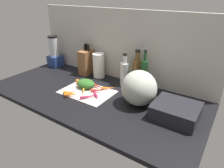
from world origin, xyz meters
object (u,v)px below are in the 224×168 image
carrot_3 (91,96)px  winter_squash (139,88)px  blender_appliance (55,53)px  bottle_0 (124,73)px  carrot_8 (84,89)px  carrot_9 (98,86)px  carrot_1 (71,94)px  carrot_5 (98,90)px  carrot_0 (81,84)px  carrot_2 (70,93)px  carrot_4 (97,96)px  bottle_2 (144,75)px  carrot_7 (89,86)px  dish_rack (176,111)px  cutting_board (87,92)px  bottle_1 (137,72)px  paper_towel_roll (99,65)px  carrot_6 (109,88)px  knife_block (87,62)px

carrot_3 → winter_squash: winter_squash is taller
winter_squash → blender_appliance: blender_appliance is taller
winter_squash → bottle_0: (-24.17, 21.47, -1.52)cm
carrot_8 → carrot_9: (5.49, 10.86, 0.06)cm
carrot_1 → carrot_5: bearing=53.0°
carrot_8 → blender_appliance: size_ratio=0.45×
carrot_0 → carrot_8: (8.17, -6.05, -0.35)cm
carrot_2 → carrot_9: same height
carrot_4 → bottle_2: (22.85, 31.40, 11.11)cm
carrot_9 → carrot_7: bearing=-140.8°
dish_rack → blender_appliance: bearing=169.9°
carrot_8 → bottle_0: bearing=55.0°
cutting_board → bottle_1: (26.39, 32.71, 12.04)cm
carrot_8 → bottle_1: bottle_1 is taller
carrot_5 → bottle_2: size_ratio=0.31×
carrot_9 → dish_rack: 65.99cm
carrot_4 → carrot_1: bearing=-152.1°
carrot_0 → carrot_1: bearing=-70.9°
paper_towel_roll → bottle_1: size_ratio=0.72×
carrot_1 → carrot_5: size_ratio=1.01×
carrot_0 → dish_rack: size_ratio=0.51×
carrot_2 → carrot_6: carrot_2 is taller
carrot_2 → winter_squash: bearing=19.3°
bottle_0 → bottle_1: bearing=30.7°
carrot_7 → carrot_1: bearing=-96.6°
carrot_2 → carrot_6: size_ratio=0.87×
carrot_9 → bottle_2: (32.07, 18.12, 10.92)cm
knife_block → dish_rack: (93.93, -27.11, -7.07)cm
carrot_2 → carrot_8: same height
carrot_2 → bottle_1: bearing=52.4°
winter_squash → carrot_5: bearing=-176.2°
cutting_board → dish_rack: bearing=3.5°
carrot_3 → bottle_2: bottle_2 is taller
winter_squash → dish_rack: (26.89, -1.87, -7.78)cm
carrot_4 → carrot_7: size_ratio=0.85×
carrot_5 → dish_rack: size_ratio=0.37×
blender_appliance → dish_rack: 137.98cm
carrot_8 → blender_appliance: 71.72cm
carrot_6 → carrot_1: bearing=-124.0°
carrot_2 → carrot_8: 11.12cm
carrot_1 → bottle_0: bearing=60.9°
cutting_board → dish_rack: 69.00cm
carrot_0 → paper_towel_roll: 26.69cm
carrot_7 → paper_towel_roll: size_ratio=0.55×
carrot_4 → dish_rack: dish_rack is taller
carrot_0 → carrot_1: 18.43cm
carrot_4 → paper_towel_roll: bearing=124.4°
carrot_8 → bottle_2: bearing=37.6°
knife_block → bottle_2: bottle_2 is taller
knife_block → bottle_2: (60.28, -3.55, 1.42)cm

